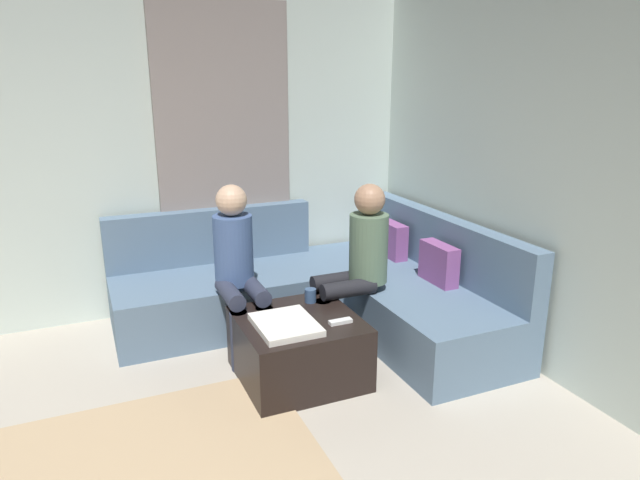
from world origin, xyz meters
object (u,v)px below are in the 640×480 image
game_remote (340,322)px  ottoman (298,348)px  coffee_mug (310,295)px  person_on_couch_side (238,263)px  sectional_couch (326,291)px  person_on_couch_back (356,259)px

game_remote → ottoman: bearing=-129.3°
coffee_mug → person_on_couch_side: size_ratio=0.08×
coffee_mug → person_on_couch_side: bearing=-128.2°
person_on_couch_side → ottoman: bearing=113.4°
sectional_couch → person_on_couch_side: person_on_couch_side is taller
sectional_couch → game_remote: bearing=-18.4°
person_on_couch_back → person_on_couch_side: bearing=72.2°
person_on_couch_side → sectional_couch: bearing=-168.8°
game_remote → sectional_couch: bearing=161.6°
sectional_couch → ottoman: (0.70, -0.51, -0.07)m
ottoman → person_on_couch_side: 0.75m
coffee_mug → game_remote: bearing=5.7°
coffee_mug → person_on_couch_back: 0.44m
person_on_couch_back → game_remote: bearing=143.6°
sectional_couch → person_on_couch_side: (0.15, -0.75, 0.38)m
sectional_couch → game_remote: 0.94m
sectional_couch → person_on_couch_back: (0.41, 0.06, 0.38)m
person_on_couch_back → sectional_couch: bearing=7.7°
ottoman → coffee_mug: coffee_mug is taller
ottoman → person_on_couch_side: person_on_couch_side is taller
sectional_couch → ottoman: bearing=-36.3°
ottoman → person_on_couch_back: size_ratio=0.63×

